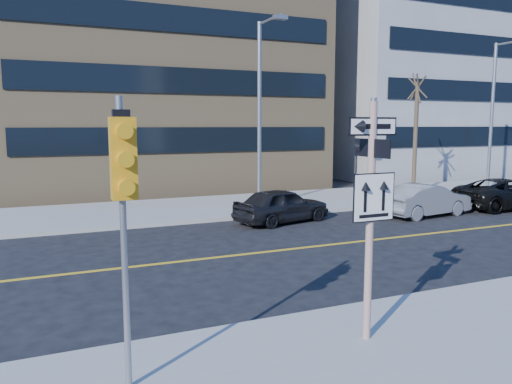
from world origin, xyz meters
name	(u,v)px	position (x,y,z in m)	size (l,w,h in m)	color
ground	(297,300)	(0.00, 0.00, 0.00)	(120.00, 120.00, 0.00)	black
far_sidewalk	(473,189)	(18.00, 12.00, 0.07)	(66.00, 6.00, 0.15)	#A19F97
sign_pole	(371,207)	(0.00, -2.51, 2.44)	(0.92, 0.92, 4.06)	silver
traffic_signal	(124,183)	(-4.00, -2.66, 3.03)	(0.32, 0.45, 4.00)	gray
parked_car_a	(282,205)	(3.58, 7.90, 0.68)	(3.98, 1.60, 1.36)	black
parked_car_b	(426,200)	(9.67, 6.72, 0.68)	(4.10, 1.43, 1.35)	gray
parked_car_c	(507,194)	(14.41, 6.72, 0.68)	(4.92, 2.27, 1.37)	black
streetlight_a	(262,102)	(4.00, 10.76, 4.76)	(0.55, 2.25, 8.00)	gray
streetlight_b	(496,107)	(18.00, 10.76, 4.76)	(0.55, 2.25, 8.00)	gray
street_tree_west	(417,90)	(13.00, 11.30, 5.52)	(1.80, 1.80, 6.35)	#3D3124
building_brick	(146,46)	(2.00, 25.00, 9.00)	(18.00, 18.00, 18.00)	#A18459
building_grey_mid	(416,79)	(24.00, 24.00, 7.50)	(20.00, 16.00, 15.00)	gray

